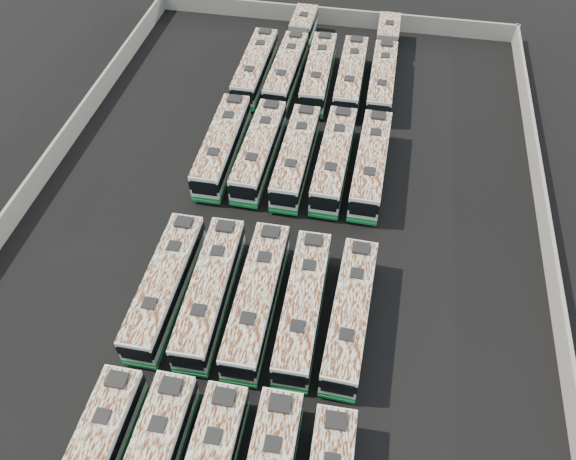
% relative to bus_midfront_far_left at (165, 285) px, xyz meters
% --- Properties ---
extents(ground, '(140.00, 140.00, 0.00)m').
position_rel_bus_midfront_far_left_xyz_m(ground, '(6.72, 7.85, -1.76)').
color(ground, black).
rests_on(ground, ground).
extents(perimeter_wall, '(45.20, 73.20, 2.20)m').
position_rel_bus_midfront_far_left_xyz_m(perimeter_wall, '(6.72, 7.85, -0.66)').
color(perimeter_wall, gray).
rests_on(perimeter_wall, ground).
extents(bus_midfront_far_left, '(2.61, 12.25, 3.45)m').
position_rel_bus_midfront_far_left_xyz_m(bus_midfront_far_left, '(0.00, 0.00, 0.00)').
color(bus_midfront_far_left, silver).
rests_on(bus_midfront_far_left, ground).
extents(bus_midfront_left, '(2.90, 12.40, 3.48)m').
position_rel_bus_midfront_far_left_xyz_m(bus_midfront_left, '(3.48, 0.10, 0.01)').
color(bus_midfront_left, silver).
rests_on(bus_midfront_left, ground).
extents(bus_midfront_center, '(2.76, 12.55, 3.53)m').
position_rel_bus_midfront_far_left_xyz_m(bus_midfront_center, '(7.04, 0.09, 0.04)').
color(bus_midfront_center, silver).
rests_on(bus_midfront_center, ground).
extents(bus_midfront_right, '(2.76, 12.23, 3.44)m').
position_rel_bus_midfront_far_left_xyz_m(bus_midfront_right, '(10.47, 0.11, -0.01)').
color(bus_midfront_right, silver).
rests_on(bus_midfront_right, ground).
extents(bus_midfront_far_right, '(2.86, 12.14, 3.40)m').
position_rel_bus_midfront_far_left_xyz_m(bus_midfront_far_right, '(13.93, 0.05, -0.02)').
color(bus_midfront_far_right, silver).
rests_on(bus_midfront_far_right, ground).
extents(bus_midback_far_left, '(2.77, 12.55, 3.53)m').
position_rel_bus_midfront_far_left_xyz_m(bus_midback_far_left, '(-0.05, 16.47, 0.04)').
color(bus_midback_far_left, silver).
rests_on(bus_midback_far_left, ground).
extents(bus_midback_left, '(2.81, 12.33, 3.46)m').
position_rel_bus_midfront_far_left_xyz_m(bus_midback_left, '(3.51, 16.45, 0.01)').
color(bus_midback_left, silver).
rests_on(bus_midback_left, ground).
extents(bus_midback_center, '(2.70, 12.26, 3.45)m').
position_rel_bus_midfront_far_left_xyz_m(bus_midback_center, '(7.05, 16.28, -0.00)').
color(bus_midback_center, silver).
rests_on(bus_midback_center, ground).
extents(bus_midback_right, '(2.80, 12.47, 3.51)m').
position_rel_bus_midfront_far_left_xyz_m(bus_midback_right, '(10.57, 16.49, 0.03)').
color(bus_midback_right, silver).
rests_on(bus_midback_right, ground).
extents(bus_midback_far_right, '(2.85, 12.50, 3.51)m').
position_rel_bus_midfront_far_left_xyz_m(bus_midback_far_right, '(13.93, 16.50, 0.03)').
color(bus_midback_far_right, silver).
rests_on(bus_midback_far_right, ground).
extents(bus_back_far_left, '(2.61, 12.17, 3.43)m').
position_rel_bus_midfront_far_left_xyz_m(bus_back_far_left, '(0.02, 30.07, -0.01)').
color(bus_back_far_left, silver).
rests_on(bus_back_far_left, ground).
extents(bus_back_left, '(2.97, 18.92, 3.42)m').
position_rel_bus_midfront_far_left_xyz_m(bus_back_left, '(3.57, 33.25, -0.02)').
color(bus_back_left, silver).
rests_on(bus_back_left, ground).
extents(bus_back_center, '(2.91, 12.44, 3.49)m').
position_rel_bus_midfront_far_left_xyz_m(bus_back_center, '(7.03, 30.21, 0.02)').
color(bus_back_center, silver).
rests_on(bus_back_center, ground).
extents(bus_back_right, '(2.70, 12.29, 3.46)m').
position_rel_bus_midfront_far_left_xyz_m(bus_back_right, '(10.55, 30.18, 0.00)').
color(bus_back_right, silver).
rests_on(bus_back_right, ground).
extents(bus_back_far_right, '(2.60, 18.58, 3.37)m').
position_rel_bus_midfront_far_left_xyz_m(bus_back_far_right, '(13.91, 33.37, -0.04)').
color(bus_back_far_right, silver).
rests_on(bus_back_far_right, ground).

